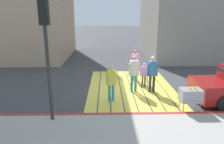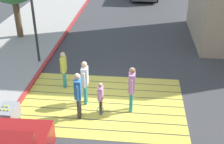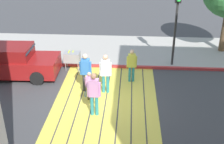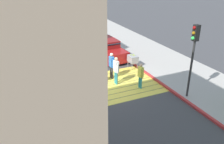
{
  "view_description": "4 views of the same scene",
  "coord_description": "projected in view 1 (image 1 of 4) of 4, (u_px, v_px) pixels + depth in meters",
  "views": [
    {
      "loc": [
        -10.46,
        1.26,
        3.74
      ],
      "look_at": [
        -0.62,
        1.0,
        1.02
      ],
      "focal_mm": 33.82,
      "sensor_mm": 36.0,
      "label": 1
    },
    {
      "loc": [
        1.38,
        -9.62,
        6.62
      ],
      "look_at": [
        0.35,
        0.42,
        1.19
      ],
      "focal_mm": 47.36,
      "sensor_mm": 36.0,
      "label": 2
    },
    {
      "loc": [
        10.71,
        0.98,
        6.64
      ],
      "look_at": [
        -0.47,
        0.23,
        1.1
      ],
      "focal_mm": 46.9,
      "sensor_mm": 36.0,
      "label": 3
    },
    {
      "loc": [
        5.19,
        12.23,
        6.9
      ],
      "look_at": [
        -0.11,
        0.46,
        1.15
      ],
      "focal_mm": 37.84,
      "sensor_mm": 36.0,
      "label": 4
    }
  ],
  "objects": [
    {
      "name": "crosswalk_stripes",
      "position": [
        131.0,
        87.0,
        11.11
      ],
      "size": [
        6.4,
        4.35,
        0.01
      ],
      "color": "#EAD64C",
      "rests_on": "ground"
    },
    {
      "name": "ground_plane",
      "position": [
        131.0,
        87.0,
        11.11
      ],
      "size": [
        120.0,
        120.0,
        0.0
      ],
      "primitive_type": "plane",
      "color": "#424244"
    },
    {
      "name": "pedestrian_adult_lead",
      "position": [
        135.0,
        63.0,
        11.94
      ],
      "size": [
        0.23,
        0.53,
        1.82
      ],
      "color": "teal",
      "rests_on": "ground"
    },
    {
      "name": "traffic_light_corner",
      "position": [
        46.0,
        37.0,
        6.77
      ],
      "size": [
        0.39,
        0.28,
        4.24
      ],
      "color": "#2D2D2D",
      "rests_on": "ground"
    },
    {
      "name": "curb_painted",
      "position": [
        140.0,
        115.0,
        7.96
      ],
      "size": [
        0.16,
        40.0,
        0.13
      ],
      "primitive_type": "cube",
      "color": "#BC3333",
      "rests_on": "ground"
    },
    {
      "name": "pedestrian_child_with_racket",
      "position": [
        144.0,
        74.0,
        10.97
      ],
      "size": [
        0.29,
        0.41,
        1.32
      ],
      "color": "brown",
      "rests_on": "ground"
    },
    {
      "name": "tennis_ball_cart",
      "position": [
        190.0,
        95.0,
        8.18
      ],
      "size": [
        0.56,
        0.8,
        1.02
      ],
      "color": "#99999E",
      "rests_on": "ground"
    },
    {
      "name": "building_far_south",
      "position": [
        188.0,
        2.0,
        18.18
      ],
      "size": [
        8.0,
        7.04,
        9.45
      ],
      "color": "gray",
      "rests_on": "ground"
    },
    {
      "name": "pedestrian_adult_side",
      "position": [
        134.0,
        71.0,
        10.22
      ],
      "size": [
        0.25,
        0.53,
        1.83
      ],
      "color": "teal",
      "rests_on": "ground"
    },
    {
      "name": "pedestrian_teen_behind",
      "position": [
        111.0,
        80.0,
        9.14
      ],
      "size": [
        0.24,
        0.48,
        1.65
      ],
      "color": "teal",
      "rests_on": "ground"
    },
    {
      "name": "pedestrian_adult_trailing",
      "position": [
        152.0,
        72.0,
        10.16
      ],
      "size": [
        0.26,
        0.52,
        1.8
      ],
      "color": "#333338",
      "rests_on": "ground"
    }
  ]
}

